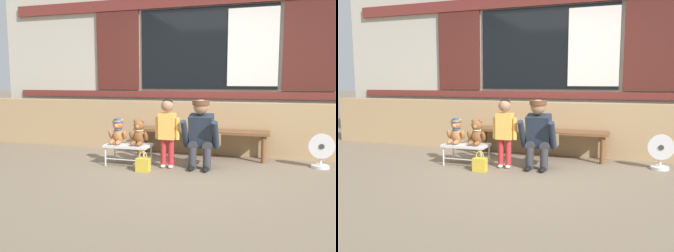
% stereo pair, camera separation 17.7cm
% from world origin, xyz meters
% --- Properties ---
extents(ground_plane, '(60.00, 60.00, 0.00)m').
position_xyz_m(ground_plane, '(0.00, 0.00, 0.00)').
color(ground_plane, '#756651').
extents(brick_low_wall, '(8.18, 0.25, 0.85)m').
position_xyz_m(brick_low_wall, '(0.00, 1.43, 0.42)').
color(brick_low_wall, tan).
rests_on(brick_low_wall, ground).
extents(shop_facade, '(8.35, 0.26, 3.55)m').
position_xyz_m(shop_facade, '(0.00, 1.94, 1.78)').
color(shop_facade, '#B7B2A3').
rests_on(shop_facade, ground).
extents(wooden_bench_long, '(2.10, 0.40, 0.44)m').
position_xyz_m(wooden_bench_long, '(0.06, 1.06, 0.37)').
color(wooden_bench_long, brown).
rests_on(wooden_bench_long, ground).
extents(small_display_bench, '(0.64, 0.36, 0.30)m').
position_xyz_m(small_display_bench, '(-0.81, 0.25, 0.27)').
color(small_display_bench, silver).
rests_on(small_display_bench, ground).
extents(teddy_bear_with_hat, '(0.28, 0.27, 0.36)m').
position_xyz_m(teddy_bear_with_hat, '(-0.97, 0.26, 0.47)').
color(teddy_bear_with_hat, '#A86B3D').
rests_on(teddy_bear_with_hat, small_display_bench).
extents(teddy_bear_plain, '(0.28, 0.26, 0.36)m').
position_xyz_m(teddy_bear_plain, '(-0.65, 0.26, 0.46)').
color(teddy_bear_plain, brown).
rests_on(teddy_bear_plain, small_display_bench).
extents(child_standing, '(0.35, 0.18, 0.96)m').
position_xyz_m(child_standing, '(-0.23, 0.26, 0.59)').
color(child_standing, '#B7282D').
rests_on(child_standing, ground).
extents(adult_crouching, '(0.50, 0.49, 0.95)m').
position_xyz_m(adult_crouching, '(0.23, 0.37, 0.48)').
color(adult_crouching, '#333338').
rests_on(adult_crouching, ground).
extents(handbag_on_ground, '(0.18, 0.11, 0.27)m').
position_xyz_m(handbag_on_ground, '(-0.48, -0.04, 0.10)').
color(handbag_on_ground, gold).
rests_on(handbag_on_ground, ground).
extents(floor_fan, '(0.34, 0.24, 0.48)m').
position_xyz_m(floor_fan, '(1.80, 0.85, 0.24)').
color(floor_fan, silver).
rests_on(floor_fan, ground).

